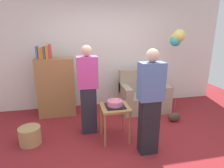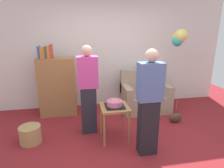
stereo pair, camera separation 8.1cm
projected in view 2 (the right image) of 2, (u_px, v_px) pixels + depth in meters
The scene contains 11 objects.
ground_plane at pixel (127, 148), 3.09m from camera, with size 8.00×8.00×0.00m, color maroon.
wall_back at pixel (107, 52), 4.65m from camera, with size 6.00×0.10×2.70m, color silver.
couch at pixel (145, 96), 4.52m from camera, with size 1.10×0.70×0.96m.
bookshelf at pixel (57, 86), 4.18m from camera, with size 0.80×0.36×1.59m.
side_table at pixel (115, 112), 3.22m from camera, with size 0.48×0.48×0.62m.
birthday_cake at pixel (115, 104), 3.18m from camera, with size 0.32×0.32×0.17m.
person_blowing_candles at pixel (88, 90), 3.39m from camera, with size 0.36×0.22×1.63m.
person_holding_cake at pixel (149, 103), 2.77m from camera, with size 0.36×0.22×1.63m.
wicker_basket at pixel (30, 134), 3.22m from camera, with size 0.36×0.36×0.30m, color #A88451.
handbag at pixel (175, 118), 3.94m from camera, with size 0.28×0.14×0.20m, color #473328.
balloon_bunch at pixel (179, 37), 4.19m from camera, with size 0.32×0.34×1.90m.
Camera 2 is at (-0.73, -2.58, 1.87)m, focal length 30.06 mm.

